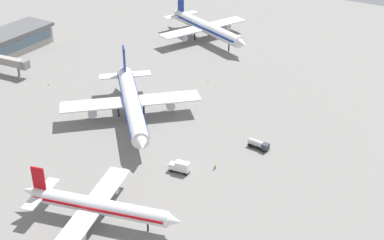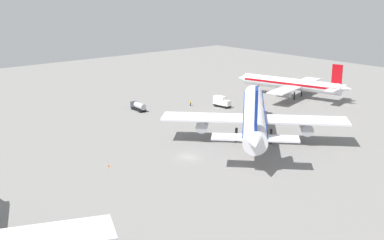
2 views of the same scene
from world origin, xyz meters
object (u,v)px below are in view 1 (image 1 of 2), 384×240
object	(u,v)px
airplane_at_gate	(131,102)
fuel_truck	(258,144)
ground_crew_worker	(215,166)
catering_truck	(180,167)
safety_cone_mid_apron	(208,81)
safety_cone_near_gate	(48,85)
airplane_distant	(98,206)
airplane_taxiing	(206,27)

from	to	relation	value
airplane_at_gate	fuel_truck	xyz separation A→B (m)	(-5.22, 41.39, -4.70)
fuel_truck	ground_crew_worker	bearing A→B (deg)	-104.96
airplane_at_gate	catering_truck	distance (m)	33.47
ground_crew_worker	safety_cone_mid_apron	world-z (taller)	ground_crew_worker
catering_truck	safety_cone_near_gate	bearing A→B (deg)	-25.20
airplane_distant	airplane_taxiing	bearing A→B (deg)	93.70
airplane_distant	fuel_truck	world-z (taller)	airplane_distant
airplane_at_gate	fuel_truck	distance (m)	41.98
ground_crew_worker	airplane_taxiing	bearing A→B (deg)	-78.25
airplane_taxiing	ground_crew_worker	world-z (taller)	airplane_taxiing
airplane_at_gate	catering_truck	bearing A→B (deg)	16.46
ground_crew_worker	safety_cone_near_gate	size ratio (longest dim) A/B	2.78
catering_truck	fuel_truck	xyz separation A→B (m)	(-21.92, 12.71, -0.31)
safety_cone_mid_apron	airplane_distant	bearing A→B (deg)	11.96
airplane_distant	catering_truck	size ratio (longest dim) A/B	6.83
airplane_at_gate	ground_crew_worker	xyz separation A→B (m)	(10.38, 35.90, -5.24)
airplane_taxiing	ground_crew_worker	size ratio (longest dim) A/B	29.66
airplane_at_gate	safety_cone_near_gate	bearing A→B (deg)	-139.49
safety_cone_mid_apron	fuel_truck	bearing A→B (deg)	47.99
catering_truck	airplane_distant	bearing A→B (deg)	70.59
airplane_taxiing	catering_truck	world-z (taller)	airplane_taxiing
safety_cone_near_gate	ground_crew_worker	bearing A→B (deg)	79.10
ground_crew_worker	safety_cone_near_gate	world-z (taller)	ground_crew_worker
ground_crew_worker	safety_cone_near_gate	bearing A→B (deg)	-30.92
airplane_at_gate	ground_crew_worker	distance (m)	37.74
catering_truck	safety_cone_mid_apron	bearing A→B (deg)	-75.66
catering_truck	fuel_truck	distance (m)	25.34
ground_crew_worker	safety_cone_mid_apron	size ratio (longest dim) A/B	2.78
airplane_distant	ground_crew_worker	distance (m)	35.82
safety_cone_near_gate	airplane_taxiing	bearing A→B (deg)	160.32
fuel_truck	safety_cone_near_gate	distance (m)	82.41
airplane_at_gate	safety_cone_mid_apron	xyz separation A→B (m)	(-36.81, 6.32, -5.79)
catering_truck	ground_crew_worker	bearing A→B (deg)	-147.17
airplane_taxiing	safety_cone_near_gate	world-z (taller)	airplane_taxiing
safety_cone_mid_apron	ground_crew_worker	bearing A→B (deg)	32.08
fuel_truck	catering_truck	bearing A→B (deg)	-115.69
ground_crew_worker	safety_cone_near_gate	distance (m)	78.33
airplane_at_gate	catering_truck	xyz separation A→B (m)	(16.70, 28.68, -4.39)
airplane_at_gate	airplane_taxiing	size ratio (longest dim) A/B	0.89
fuel_truck	safety_cone_mid_apron	bearing A→B (deg)	142.41
airplane_taxiing	fuel_truck	world-z (taller)	airplane_taxiing
airplane_taxiing	ground_crew_worker	distance (m)	99.08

